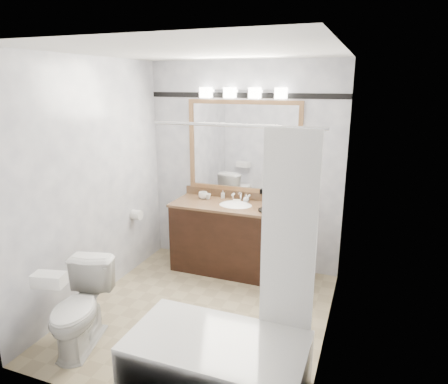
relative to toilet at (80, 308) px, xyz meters
The scene contains 15 objects.
room 1.44m from the toilet, 46.89° to the left, with size 2.42×2.62×2.52m.
vanity 2.00m from the toilet, 67.23° to the left, with size 1.53×0.58×0.97m.
mirror 2.52m from the toilet, 69.85° to the left, with size 1.40×0.04×1.10m.
vanity_light_bar 2.82m from the toilet, 69.36° to the left, with size 1.02×0.14×0.12m.
accent_stripe 2.85m from the toilet, 69.94° to the left, with size 2.40×0.01×0.06m, color black.
bathtub 1.33m from the toilet, ahead, with size 1.30×0.75×1.96m.
tp_roll 1.57m from the toilet, 103.77° to the left, with size 0.12×0.12×0.11m, color white.
toilet is the anchor object (origin of this frame).
tissue_box 0.51m from the toilet, 90.00° to the right, with size 0.24×0.13×0.10m, color white.
coffee_maker 2.26m from the toilet, 56.43° to the left, with size 0.19×0.24×0.37m.
cup_left 2.04m from the toilet, 80.91° to the left, with size 0.11×0.11×0.09m, color white.
cup_right 2.06m from the toilet, 79.15° to the left, with size 0.07×0.07×0.07m, color white.
soap_bottle_a 2.19m from the toilet, 75.55° to the left, with size 0.04×0.04×0.10m, color white.
soap_bottle_b 2.24m from the toilet, 66.84° to the left, with size 0.07×0.07×0.09m, color white.
soap_bar 2.16m from the toilet, 69.10° to the left, with size 0.09×0.05×0.03m, color #ECEAC3.
Camera 1 is at (1.47, -3.24, 2.24)m, focal length 32.00 mm.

